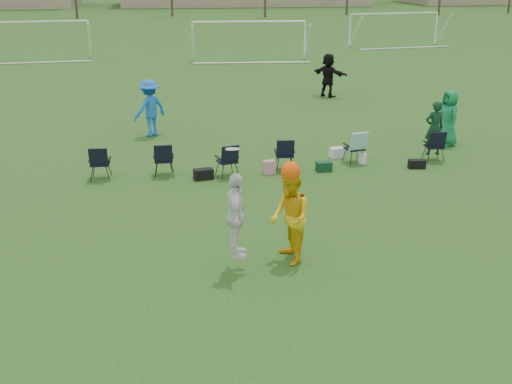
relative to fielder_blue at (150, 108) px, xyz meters
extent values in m
plane|color=#244A17|center=(2.29, -12.56, -1.01)|extent=(260.00, 260.00, 0.00)
imported|color=blue|center=(0.00, 0.00, 0.00)|extent=(1.49, 1.40, 2.02)
imported|color=#167D48|center=(9.98, -2.76, -0.06)|extent=(0.72, 1.00, 1.90)
imported|color=black|center=(8.14, 6.22, -0.01)|extent=(1.63, 1.82, 2.00)
imported|color=white|center=(1.74, -11.27, 0.17)|extent=(0.48, 1.03, 1.73)
imported|color=yellow|center=(2.88, -10.96, -0.05)|extent=(0.84, 1.02, 1.93)
sphere|color=#FD560D|center=(2.88, -10.96, 0.95)|extent=(0.39, 0.39, 0.39)
cylinder|color=white|center=(1.70, -11.21, 1.51)|extent=(0.27, 0.27, 0.06)
imported|color=#0E351C|center=(8.79, -4.33, 0.00)|extent=(0.65, 0.44, 1.71)
cube|color=black|center=(1.51, -5.27, -0.86)|extent=(0.59, 0.38, 0.30)
cube|color=#C9828D|center=(3.46, -5.05, -0.81)|extent=(0.39, 0.29, 0.40)
cube|color=#0F391F|center=(5.11, -5.02, -0.87)|extent=(0.46, 0.30, 0.28)
cube|color=white|center=(5.87, -3.69, -0.85)|extent=(0.46, 0.37, 0.32)
cylinder|color=white|center=(6.50, -4.41, -0.86)|extent=(0.26, 0.26, 0.30)
cube|color=black|center=(7.96, -5.16, -0.88)|extent=(0.53, 0.33, 0.26)
cube|color=black|center=(-1.39, -4.78, -0.53)|extent=(0.63, 0.63, 0.96)
cube|color=black|center=(0.41, -4.70, -0.53)|extent=(0.61, 0.61, 0.96)
cube|color=black|center=(2.22, -5.07, -0.53)|extent=(0.74, 0.74, 0.96)
cube|color=black|center=(3.98, -4.68, -0.53)|extent=(0.65, 0.65, 0.96)
cube|color=black|center=(6.26, -4.29, -0.53)|extent=(0.71, 0.71, 0.96)
cube|color=black|center=(8.79, -4.43, -0.53)|extent=(0.64, 0.64, 0.96)
cylinder|color=white|center=(-4.08, 21.75, 0.19)|extent=(0.12, 0.12, 2.40)
cylinder|color=white|center=(-7.71, 21.44, 1.39)|extent=(7.28, 0.76, 0.12)
cylinder|color=white|center=(2.65, 19.69, 0.19)|extent=(0.12, 0.12, 2.40)
cylinder|color=white|center=(9.93, 19.18, 0.19)|extent=(0.12, 0.12, 2.40)
cylinder|color=white|center=(6.29, 19.44, 1.39)|extent=(7.29, 0.63, 0.12)
cylinder|color=white|center=(14.67, 24.93, 0.19)|extent=(0.12, 0.12, 2.40)
cylinder|color=white|center=(21.90, 25.94, 0.19)|extent=(0.12, 0.12, 2.40)
cylinder|color=white|center=(18.29, 25.44, 1.39)|extent=(7.25, 1.13, 0.12)
camera|label=1|loc=(0.42, -22.76, 4.75)|focal=45.00mm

